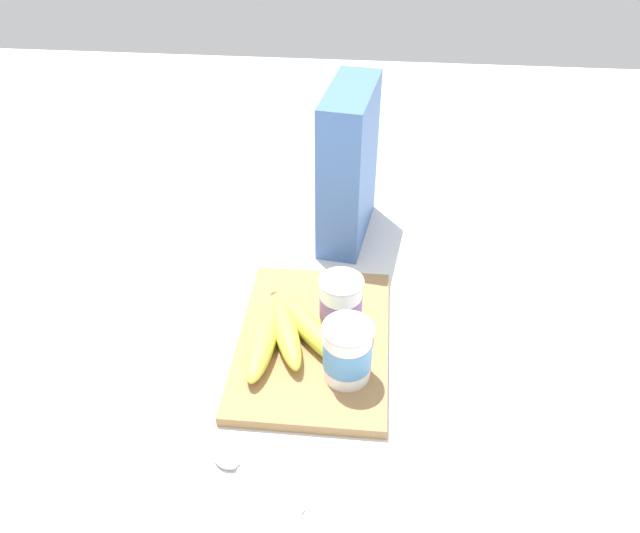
{
  "coord_description": "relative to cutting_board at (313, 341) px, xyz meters",
  "views": [
    {
      "loc": [
        0.63,
        0.07,
        0.65
      ],
      "look_at": [
        -0.1,
        0.0,
        0.07
      ],
      "focal_mm": 34.31,
      "sensor_mm": 36.0,
      "label": 1
    }
  ],
  "objects": [
    {
      "name": "cereal_box",
      "position": [
        -0.3,
        0.03,
        0.13
      ],
      "size": [
        0.2,
        0.1,
        0.27
      ],
      "primitive_type": "cube",
      "rotation": [
        0.0,
        0.0,
        3.0
      ],
      "color": "#4770B7",
      "rests_on": "ground_plane"
    },
    {
      "name": "yogurt_cup_front",
      "position": [
        -0.03,
        0.04,
        0.05
      ],
      "size": [
        0.06,
        0.06,
        0.09
      ],
      "color": "white",
      "rests_on": "cutting_board"
    },
    {
      "name": "yogurt_cup_back",
      "position": [
        0.07,
        0.05,
        0.05
      ],
      "size": [
        0.07,
        0.07,
        0.09
      ],
      "color": "white",
      "rests_on": "cutting_board"
    },
    {
      "name": "banana_bunch",
      "position": [
        0.01,
        -0.04,
        0.03
      ],
      "size": [
        0.19,
        0.16,
        0.04
      ],
      "color": "#DDDA47",
      "rests_on": "cutting_board"
    },
    {
      "name": "cutting_board",
      "position": [
        0.0,
        0.0,
        0.0
      ],
      "size": [
        0.31,
        0.22,
        0.02
      ],
      "primitive_type": "cube",
      "color": "#A37A4C",
      "rests_on": "ground_plane"
    },
    {
      "name": "spoon",
      "position": [
        0.22,
        -0.06,
        -0.0
      ],
      "size": [
        0.08,
        0.12,
        0.01
      ],
      "color": "silver",
      "rests_on": "ground_plane"
    },
    {
      "name": "ground_plane",
      "position": [
        0.0,
        0.0,
        -0.01
      ],
      "size": [
        2.4,
        2.4,
        0.0
      ],
      "primitive_type": "plane",
      "color": "silver"
    }
  ]
}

